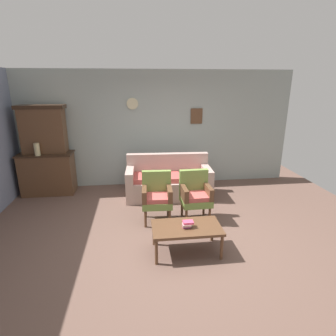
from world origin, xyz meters
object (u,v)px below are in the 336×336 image
object	(u,v)px
armchair_row_middle	(157,195)
vase_on_cabinet	(37,149)
armchair_by_doorway	(195,193)
book_stack_on_table	(187,224)
coffee_table	(187,229)
side_cabinet	(48,173)
floral_couch	(168,182)

from	to	relation	value
armchair_row_middle	vase_on_cabinet	bearing A→B (deg)	149.69
armchair_by_doorway	book_stack_on_table	world-z (taller)	armchair_by_doorway
vase_on_cabinet	armchair_by_doorway	distance (m)	3.46
coffee_table	side_cabinet	bearing A→B (deg)	135.51
armchair_by_doorway	book_stack_on_table	distance (m)	1.08
vase_on_cabinet	coffee_table	xyz separation A→B (m)	(2.76, -2.43, -0.69)
armchair_row_middle	armchair_by_doorway	bearing A→B (deg)	-1.80
vase_on_cabinet	floral_couch	xyz separation A→B (m)	(2.75, -0.32, -0.74)
floral_couch	armchair_row_middle	xyz separation A→B (m)	(-0.34, -1.09, 0.17)
armchair_by_doorway	vase_on_cabinet	bearing A→B (deg)	155.23
side_cabinet	armchair_row_middle	size ratio (longest dim) A/B	1.28
side_cabinet	armchair_row_middle	xyz separation A→B (m)	(2.31, -1.59, 0.03)
armchair_row_middle	armchair_by_doorway	distance (m)	0.69
vase_on_cabinet	armchair_by_doorway	bearing A→B (deg)	-24.77
vase_on_cabinet	coffee_table	world-z (taller)	vase_on_cabinet
coffee_table	armchair_by_doorway	bearing A→B (deg)	70.90
side_cabinet	floral_couch	distance (m)	2.71
floral_couch	armchair_by_doorway	xyz separation A→B (m)	(0.35, -1.12, 0.17)
armchair_row_middle	coffee_table	xyz separation A→B (m)	(0.35, -1.02, -0.12)
armchair_row_middle	coffee_table	world-z (taller)	armchair_row_middle
floral_couch	book_stack_on_table	world-z (taller)	floral_couch
book_stack_on_table	floral_couch	bearing A→B (deg)	90.17
armchair_by_doorway	coffee_table	size ratio (longest dim) A/B	0.90
floral_couch	vase_on_cabinet	bearing A→B (deg)	173.47
vase_on_cabinet	armchair_row_middle	world-z (taller)	vase_on_cabinet
vase_on_cabinet	book_stack_on_table	bearing A→B (deg)	-41.69
vase_on_cabinet	book_stack_on_table	world-z (taller)	vase_on_cabinet
side_cabinet	coffee_table	bearing A→B (deg)	-44.49
vase_on_cabinet	side_cabinet	bearing A→B (deg)	61.50
vase_on_cabinet	coffee_table	size ratio (longest dim) A/B	0.27
armchair_by_doorway	coffee_table	bearing A→B (deg)	-109.10
floral_couch	book_stack_on_table	xyz separation A→B (m)	(0.01, -2.14, 0.15)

